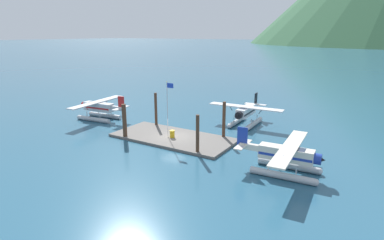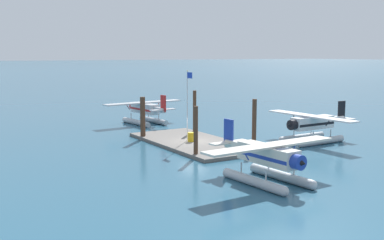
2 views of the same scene
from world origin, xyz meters
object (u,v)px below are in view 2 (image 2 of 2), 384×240
object	(u,v)px
fuel_drum	(191,137)
seaplane_cream_stbd_aft	(268,160)
seaplane_white_bow_right	(312,126)
mooring_buoy	(292,161)
flagpole	(188,98)
seaplane_silver_port_fwd	(145,111)

from	to	relation	value
fuel_drum	seaplane_cream_stbd_aft	size ratio (longest dim) A/B	0.08
seaplane_cream_stbd_aft	seaplane_white_bow_right	size ratio (longest dim) A/B	1.00
mooring_buoy	seaplane_white_bow_right	xyz separation A→B (m)	(-6.31, 8.37, 1.19)
mooring_buoy	seaplane_cream_stbd_aft	xyz separation A→B (m)	(3.02, -4.90, 1.19)
flagpole	mooring_buoy	xyz separation A→B (m)	(11.76, 2.43, -4.04)
fuel_drum	seaplane_white_bow_right	size ratio (longest dim) A/B	0.08
seaplane_cream_stbd_aft	flagpole	bearing A→B (deg)	170.51
seaplane_cream_stbd_aft	seaplane_white_bow_right	world-z (taller)	same
mooring_buoy	seaplane_cream_stbd_aft	distance (m)	5.87
fuel_drum	seaplane_cream_stbd_aft	distance (m)	14.52
fuel_drum	seaplane_white_bow_right	distance (m)	11.88
fuel_drum	mooring_buoy	size ratio (longest dim) A/B	1.14
seaplane_silver_port_fwd	mooring_buoy	bearing A→B (deg)	0.75
seaplane_cream_stbd_aft	seaplane_white_bow_right	xyz separation A→B (m)	(-9.33, 13.27, 0.00)
flagpole	seaplane_cream_stbd_aft	bearing A→B (deg)	-9.49
mooring_buoy	fuel_drum	bearing A→B (deg)	-167.99
flagpole	seaplane_cream_stbd_aft	size ratio (longest dim) A/B	0.64
seaplane_silver_port_fwd	seaplane_white_bow_right	world-z (taller)	same
seaplane_white_bow_right	mooring_buoy	bearing A→B (deg)	-52.97
flagpole	mooring_buoy	size ratio (longest dim) A/B	8.69
fuel_drum	seaplane_cream_stbd_aft	bearing A→B (deg)	-9.94
flagpole	seaplane_white_bow_right	size ratio (longest dim) A/B	0.64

